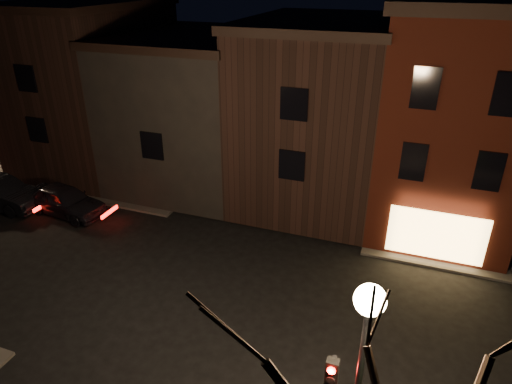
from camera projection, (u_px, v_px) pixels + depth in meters
ground at (213, 297)px, 18.00m from camera, size 120.00×120.00×0.00m
sidewalk_far_left at (106, 112)px, 41.00m from camera, size 30.00×30.00×0.12m
corner_building at (452, 119)px, 21.11m from camera, size 6.50×8.50×10.50m
row_building_a at (319, 111)px, 24.23m from camera, size 7.30×10.30×9.40m
row_building_b at (197, 108)px, 26.70m from camera, size 7.80×10.30×8.40m
row_building_c at (93, 85)px, 28.61m from camera, size 7.30×10.30×9.90m
street_lamp_near at (364, 346)px, 8.73m from camera, size 0.60×0.60×6.48m
parked_car_a at (65, 200)px, 23.81m from camera, size 4.79×2.38×1.57m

